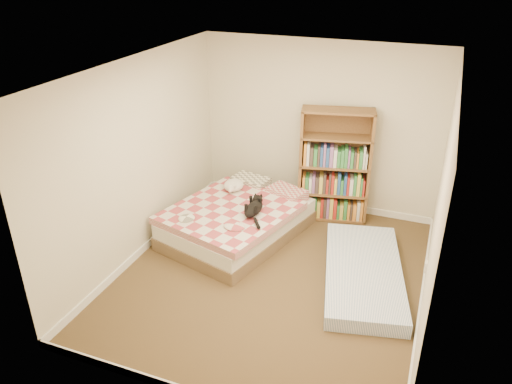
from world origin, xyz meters
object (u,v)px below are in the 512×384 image
(bookshelf, at_px, (334,180))
(floor_mattress, at_px, (363,273))
(white_dog, at_px, (234,185))
(bed, at_px, (238,219))
(black_cat, at_px, (255,207))

(bookshelf, height_order, floor_mattress, bookshelf)
(white_dog, bearing_deg, bookshelf, 59.65)
(white_dog, bearing_deg, floor_mattress, 13.74)
(bed, relative_size, bookshelf, 1.35)
(bed, xyz_separation_m, white_dog, (-0.22, 0.38, 0.31))
(bed, distance_m, floor_mattress, 1.86)
(black_cat, bearing_deg, bookshelf, 46.21)
(bed, height_order, black_cat, black_cat)
(floor_mattress, xyz_separation_m, white_dog, (-2.03, 0.81, 0.45))
(black_cat, bearing_deg, bed, 147.61)
(bookshelf, bearing_deg, black_cat, -138.05)
(floor_mattress, distance_m, black_cat, 1.61)
(bed, relative_size, floor_mattress, 1.13)
(bookshelf, relative_size, white_dog, 3.97)
(bed, height_order, white_dog, white_dog)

